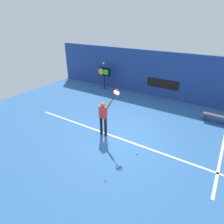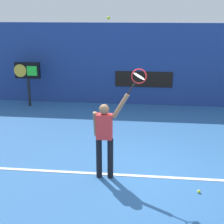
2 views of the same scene
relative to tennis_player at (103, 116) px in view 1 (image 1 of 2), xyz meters
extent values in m
plane|color=#2D609E|center=(0.68, 0.28, -1.01)|extent=(18.00, 18.00, 0.00)
cube|color=navy|center=(0.68, 6.21, 0.55)|extent=(18.00, 0.20, 3.12)
cube|color=black|center=(0.68, 6.09, 0.00)|extent=(2.20, 0.03, 0.60)
cube|color=white|center=(0.68, 0.12, -1.00)|extent=(10.00, 0.10, 0.01)
cube|color=white|center=(4.95, 2.28, -1.00)|extent=(0.10, 7.00, 0.01)
cylinder|color=black|center=(-0.13, 0.00, -0.55)|extent=(0.13, 0.13, 0.92)
cylinder|color=black|center=(0.12, 0.00, -0.55)|extent=(0.13, 0.13, 0.92)
cube|color=red|center=(-0.01, 0.00, 0.19)|extent=(0.34, 0.20, 0.55)
sphere|color=#8C6647|center=(-0.01, 0.00, 0.57)|extent=(0.22, 0.22, 0.22)
cylinder|color=#8C6647|center=(0.34, 0.00, 0.65)|extent=(0.37, 0.09, 0.55)
cylinder|color=#8C6647|center=(-0.21, 0.08, 0.21)|extent=(0.09, 0.23, 0.58)
cylinder|color=black|center=(0.56, 0.00, 1.03)|extent=(0.18, 0.03, 0.28)
torus|color=red|center=(0.70, 0.00, 1.29)|extent=(0.43, 0.02, 0.43)
cylinder|color=silver|center=(0.70, 0.00, 1.29)|extent=(0.23, 0.27, 0.14)
sphere|color=#CCE033|center=(0.09, -0.04, 2.42)|extent=(0.07, 0.07, 0.07)
cylinder|color=black|center=(-3.68, 5.40, -0.46)|extent=(0.10, 0.10, 1.09)
cube|color=black|center=(-3.68, 5.40, 0.38)|extent=(0.95, 0.18, 0.60)
cylinder|color=gold|center=(-3.92, 5.30, 0.38)|extent=(0.48, 0.02, 0.48)
cube|color=#26D833|center=(-3.47, 5.30, 0.38)|extent=(0.38, 0.02, 0.36)
cube|color=#4C4C51|center=(4.41, 4.22, -0.60)|extent=(1.40, 0.36, 0.08)
cube|color=#262628|center=(3.86, 4.22, -0.82)|extent=(0.08, 0.32, 0.37)
sphere|color=#CCE033|center=(1.99, -0.46, -0.98)|extent=(0.07, 0.07, 0.07)
camera|label=1|loc=(4.52, -6.32, 4.06)|focal=30.58mm
camera|label=2|loc=(0.93, -6.68, 2.57)|focal=53.86mm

